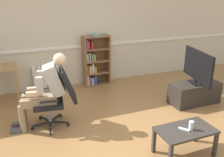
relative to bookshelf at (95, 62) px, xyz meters
The scene contains 11 objects.
ground_plane 2.53m from the bookshelf, 98.38° to the right, with size 18.00×18.00×0.00m, color olive.
back_wall 0.89m from the bookshelf, 149.81° to the left, with size 12.00×0.13×2.70m.
bookshelf is the anchor object (origin of this frame).
radiator 1.10m from the bookshelf, behind, with size 0.71×0.08×0.56m.
office_chair 1.96m from the bookshelf, 126.43° to the right, with size 0.81×0.62×0.98m.
person_seated 2.06m from the bookshelf, 131.08° to the right, with size 0.97×0.45×1.24m.
tv_stand 2.34m from the bookshelf, 49.25° to the right, with size 0.99×0.44×0.42m.
tv_screen 2.32m from the bookshelf, 49.23° to the right, with size 0.26×1.01×0.65m.
coffee_table 3.06m from the bookshelf, 84.96° to the right, with size 0.78×0.45×0.39m.
drinking_glass 3.09m from the bookshelf, 84.06° to the right, with size 0.06×0.06×0.12m, color silver.
spare_remote 3.06m from the bookshelf, 85.66° to the right, with size 0.04×0.15×0.02m, color white.
Camera 1 is at (-1.38, -2.89, 2.15)m, focal length 39.60 mm.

